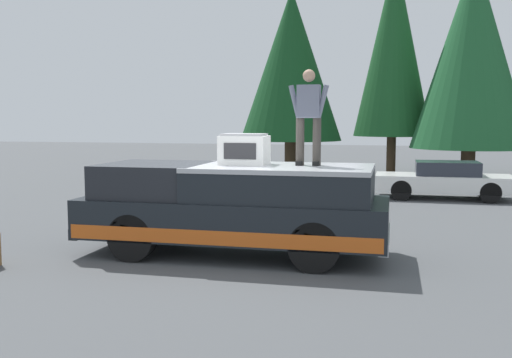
{
  "coord_description": "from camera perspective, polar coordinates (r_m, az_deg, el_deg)",
  "views": [
    {
      "loc": [
        -9.74,
        -2.58,
        2.48
      ],
      "look_at": [
        0.8,
        -0.07,
        1.35
      ],
      "focal_mm": 40.78,
      "sensor_mm": 36.0,
      "label": 1
    }
  ],
  "objects": [
    {
      "name": "conifer_left",
      "position": [
        24.37,
        20.43,
        11.56
      ],
      "size": [
        4.52,
        4.52,
        8.73
      ],
      "color": "#4C3826",
      "rests_on": "ground"
    },
    {
      "name": "parked_car_white",
      "position": [
        18.91,
        17.97,
        -0.1
      ],
      "size": [
        1.64,
        4.1,
        1.16
      ],
      "color": "white",
      "rests_on": "ground"
    },
    {
      "name": "conifer_center_left",
      "position": [
        25.83,
        13.35,
        12.61
      ],
      "size": [
        3.26,
        3.26,
        9.38
      ],
      "color": "#4C3826",
      "rests_on": "ground"
    },
    {
      "name": "ground_plane",
      "position": [
        10.38,
        -1.42,
        -7.87
      ],
      "size": [
        90.0,
        90.0,
        0.0
      ],
      "primitive_type": "plane",
      "color": "#4C4F51"
    },
    {
      "name": "conifer_center_right",
      "position": [
        25.99,
        3.47,
        11.06
      ],
      "size": [
        4.48,
        4.48,
        8.1
      ],
      "color": "#4C3826",
      "rests_on": "ground"
    },
    {
      "name": "person_on_truck_bed",
      "position": [
        10.37,
        5.18,
        6.32
      ],
      "size": [
        0.29,
        0.72,
        1.69
      ],
      "color": "#423D38",
      "rests_on": "pickup_truck"
    },
    {
      "name": "compressor_unit",
      "position": [
        10.54,
        -1.15,
        2.94
      ],
      "size": [
        0.65,
        0.84,
        0.56
      ],
      "color": "white",
      "rests_on": "pickup_truck"
    },
    {
      "name": "pickup_truck",
      "position": [
        10.55,
        -2.18,
        -2.81
      ],
      "size": [
        2.01,
        5.54,
        1.65
      ],
      "color": "black",
      "rests_on": "ground"
    }
  ]
}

